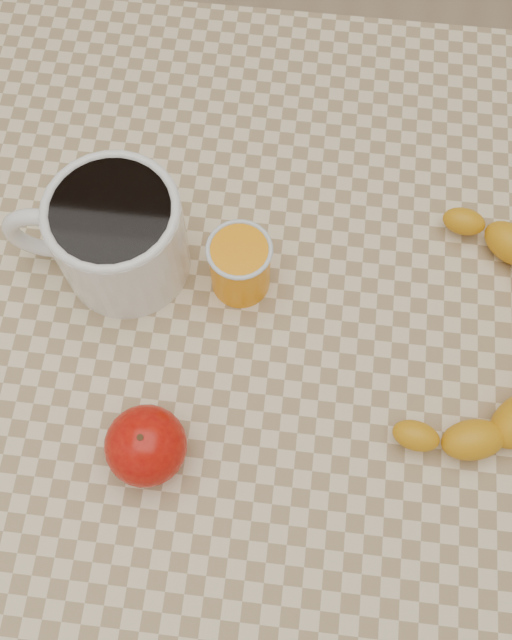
# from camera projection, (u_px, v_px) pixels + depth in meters

# --- Properties ---
(ground) EXTENTS (3.00, 3.00, 0.00)m
(ground) POSITION_uv_depth(u_px,v_px,m) (256.00, 467.00, 1.38)
(ground) COLOR tan
(ground) RESTS_ON ground
(table) EXTENTS (0.80, 0.80, 0.75)m
(table) POSITION_uv_depth(u_px,v_px,m) (256.00, 356.00, 0.76)
(table) COLOR beige
(table) RESTS_ON ground
(coffee_mug) EXTENTS (0.18, 0.13, 0.11)m
(coffee_mug) POSITION_uv_depth(u_px,v_px,m) (115.00, 234.00, 0.66)
(coffee_mug) COLOR white
(coffee_mug) RESTS_ON table
(orange_juice_glass) EXTENTS (0.06, 0.06, 0.07)m
(orange_juice_glass) POSITION_uv_depth(u_px,v_px,m) (240.00, 265.00, 0.67)
(orange_juice_glass) COLOR orange
(orange_juice_glass) RESTS_ON table
(apple) EXTENTS (0.09, 0.09, 0.07)m
(apple) POSITION_uv_depth(u_px,v_px,m) (146.00, 446.00, 0.61)
(apple) COLOR #9D0705
(apple) RESTS_ON table
(banana) EXTENTS (0.41, 0.44, 0.05)m
(banana) POSITION_uv_depth(u_px,v_px,m) (490.00, 341.00, 0.65)
(banana) COLOR orange
(banana) RESTS_ON table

